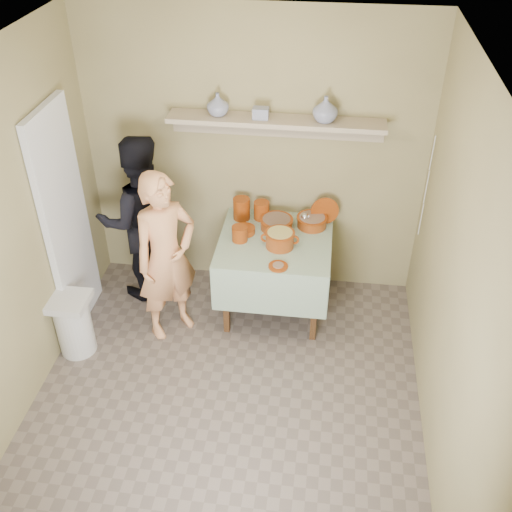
% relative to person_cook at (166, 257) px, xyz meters
% --- Properties ---
extents(ground, '(3.50, 3.50, 0.00)m').
position_rel_person_cook_xyz_m(ground, '(0.61, -0.88, -0.77)').
color(ground, '#665850').
rests_on(ground, ground).
extents(tile_panel, '(0.06, 0.70, 2.00)m').
position_rel_person_cook_xyz_m(tile_panel, '(-0.85, 0.07, 0.23)').
color(tile_panel, silver).
rests_on(tile_panel, ground).
extents(plate_stack_a, '(0.15, 0.15, 0.20)m').
position_rel_person_cook_xyz_m(plate_stack_a, '(0.52, 0.70, 0.09)').
color(plate_stack_a, maroon).
rests_on(plate_stack_a, serving_table).
extents(plate_stack_b, '(0.14, 0.14, 0.17)m').
position_rel_person_cook_xyz_m(plate_stack_b, '(0.70, 0.72, 0.08)').
color(plate_stack_b, maroon).
rests_on(plate_stack_b, serving_table).
extents(bowl_stack, '(0.14, 0.14, 0.14)m').
position_rel_person_cook_xyz_m(bowl_stack, '(0.56, 0.34, 0.06)').
color(bowl_stack, maroon).
rests_on(bowl_stack, serving_table).
extents(empty_bowl, '(0.18, 0.18, 0.05)m').
position_rel_person_cook_xyz_m(empty_bowl, '(0.59, 0.46, 0.02)').
color(empty_bowl, maroon).
rests_on(empty_bowl, serving_table).
extents(propped_lid, '(0.26, 0.09, 0.25)m').
position_rel_person_cook_xyz_m(propped_lid, '(1.27, 0.72, 0.11)').
color(propped_lid, maroon).
rests_on(propped_lid, serving_table).
extents(vase_right, '(0.25, 0.25, 0.21)m').
position_rel_person_cook_xyz_m(vase_right, '(1.21, 0.73, 1.06)').
color(vase_right, navy).
rests_on(vase_right, wall_shelf).
extents(vase_left, '(0.24, 0.24, 0.19)m').
position_rel_person_cook_xyz_m(vase_left, '(0.33, 0.75, 1.04)').
color(vase_left, navy).
rests_on(vase_left, wall_shelf).
extents(ceramic_box, '(0.13, 0.09, 0.09)m').
position_rel_person_cook_xyz_m(ceramic_box, '(0.69, 0.72, 1.00)').
color(ceramic_box, navy).
rests_on(ceramic_box, wall_shelf).
extents(person_cook, '(0.66, 0.66, 1.54)m').
position_rel_person_cook_xyz_m(person_cook, '(0.00, 0.00, 0.00)').
color(person_cook, tan).
rests_on(person_cook, ground).
extents(person_helper, '(0.96, 0.87, 1.60)m').
position_rel_person_cook_xyz_m(person_helper, '(-0.36, 0.50, 0.03)').
color(person_helper, black).
rests_on(person_helper, ground).
extents(room_shell, '(3.04, 3.54, 2.62)m').
position_rel_person_cook_xyz_m(room_shell, '(0.61, -0.88, 0.84)').
color(room_shell, '#918659').
rests_on(room_shell, ground).
extents(serving_table, '(0.97, 0.97, 0.76)m').
position_rel_person_cook_xyz_m(serving_table, '(0.86, 0.40, -0.13)').
color(serving_table, '#4C2D16').
rests_on(serving_table, ground).
extents(cazuela_meat_a, '(0.30, 0.30, 0.10)m').
position_rel_person_cook_xyz_m(cazuela_meat_a, '(0.85, 0.57, 0.05)').
color(cazuela_meat_a, '#6A290C').
rests_on(cazuela_meat_a, serving_table).
extents(cazuela_meat_b, '(0.28, 0.28, 0.10)m').
position_rel_person_cook_xyz_m(cazuela_meat_b, '(1.16, 0.65, 0.05)').
color(cazuela_meat_b, '#6A290C').
rests_on(cazuela_meat_b, serving_table).
extents(ladle, '(0.08, 0.26, 0.19)m').
position_rel_person_cook_xyz_m(ladle, '(1.10, 0.62, 0.10)').
color(ladle, silver).
rests_on(ladle, cazuela_meat_b).
extents(cazuela_rice, '(0.33, 0.25, 0.14)m').
position_rel_person_cook_xyz_m(cazuela_rice, '(0.91, 0.29, 0.08)').
color(cazuela_rice, '#6A290C').
rests_on(cazuela_rice, serving_table).
extents(front_plate, '(0.16, 0.16, 0.03)m').
position_rel_person_cook_xyz_m(front_plate, '(0.93, -0.00, 0.00)').
color(front_plate, maroon).
rests_on(front_plate, serving_table).
extents(wall_shelf, '(1.80, 0.25, 0.21)m').
position_rel_person_cook_xyz_m(wall_shelf, '(0.81, 0.77, 0.90)').
color(wall_shelf, tan).
rests_on(wall_shelf, room_shell).
extents(trash_bin, '(0.32, 0.32, 0.56)m').
position_rel_person_cook_xyz_m(trash_bin, '(-0.74, -0.38, -0.49)').
color(trash_bin, silver).
rests_on(trash_bin, ground).
extents(electrical_cord, '(0.01, 0.05, 0.90)m').
position_rel_person_cook_xyz_m(electrical_cord, '(2.08, 0.60, 0.48)').
color(electrical_cord, silver).
rests_on(electrical_cord, wall_shelf).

